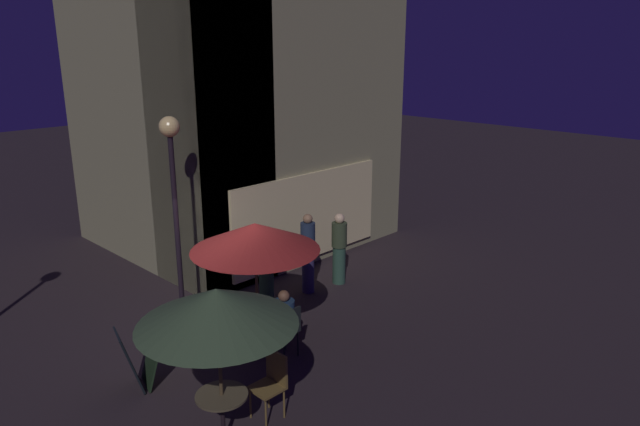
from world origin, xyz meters
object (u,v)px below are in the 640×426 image
(patron_standing_3, at_px, (339,248))
(patron_standing_2, at_px, (308,253))
(cafe_chair_0, at_px, (288,327))
(cafe_chair_1, at_px, (272,379))
(patio_umbrella_1, at_px, (217,308))
(patron_seated_0, at_px, (282,318))
(patron_standing_1, at_px, (266,266))
(cafe_table_1, at_px, (222,408))
(street_lamp_near_corner, at_px, (173,172))
(cafe_table_0, at_px, (258,316))
(patio_umbrella_0, at_px, (255,237))
(menu_sandwich_board, at_px, (141,357))

(patron_standing_3, bearing_deg, patron_standing_2, 109.22)
(cafe_chair_0, xyz_separation_m, cafe_chair_1, (-1.26, -1.03, 0.02))
(patio_umbrella_1, bearing_deg, patron_seated_0, 28.58)
(patron_standing_1, bearing_deg, cafe_table_1, -164.98)
(cafe_table_1, distance_m, patron_standing_3, 5.78)
(patron_standing_3, bearing_deg, street_lamp_near_corner, 105.39)
(cafe_table_0, xyz_separation_m, patio_umbrella_1, (-2.13, -1.83, 1.52))
(cafe_chair_0, relative_size, patron_seated_0, 0.77)
(patio_umbrella_0, distance_m, patron_standing_2, 2.62)
(cafe_table_0, distance_m, cafe_table_1, 2.81)
(menu_sandwich_board, height_order, cafe_chair_0, menu_sandwich_board)
(patio_umbrella_1, height_order, patron_standing_1, patio_umbrella_1)
(cafe_chair_1, bearing_deg, cafe_chair_0, -140.56)
(cafe_table_0, bearing_deg, menu_sandwich_board, 174.92)
(cafe_table_1, xyz_separation_m, cafe_chair_0, (2.14, 1.02, 0.03))
(patio_umbrella_0, relative_size, patron_seated_0, 1.85)
(patio_umbrella_1, relative_size, cafe_chair_1, 2.29)
(patron_standing_2, bearing_deg, cafe_table_0, -96.85)
(menu_sandwich_board, relative_size, patron_seated_0, 0.81)
(patio_umbrella_0, xyz_separation_m, patron_standing_1, (1.13, 1.08, -1.17))
(street_lamp_near_corner, height_order, cafe_chair_1, street_lamp_near_corner)
(street_lamp_near_corner, bearing_deg, cafe_table_0, -72.54)
(menu_sandwich_board, bearing_deg, cafe_chair_0, -7.29)
(cafe_table_0, distance_m, patron_seated_0, 0.69)
(street_lamp_near_corner, xyz_separation_m, cafe_table_1, (-1.61, -3.49, -2.46))
(menu_sandwich_board, bearing_deg, patio_umbrella_1, -70.75)
(cafe_table_1, bearing_deg, patron_standing_2, 32.56)
(patron_standing_1, bearing_deg, patron_standing_3, -35.78)
(cafe_table_1, xyz_separation_m, patron_standing_2, (4.32, 2.76, 0.36))
(patio_umbrella_1, relative_size, patron_standing_1, 1.35)
(cafe_table_0, relative_size, patron_standing_3, 0.44)
(patio_umbrella_0, bearing_deg, cafe_table_1, -139.37)
(cafe_table_0, xyz_separation_m, cafe_chair_0, (0.00, -0.80, 0.07))
(cafe_chair_1, bearing_deg, menu_sandwich_board, -64.58)
(patron_standing_2, bearing_deg, menu_sandwich_board, -110.40)
(patron_standing_2, relative_size, patron_standing_3, 1.08)
(cafe_table_0, bearing_deg, patron_standing_2, 22.99)
(cafe_table_1, relative_size, patio_umbrella_1, 0.33)
(street_lamp_near_corner, height_order, patron_standing_2, street_lamp_near_corner)
(cafe_table_0, distance_m, patron_standing_2, 2.41)
(cafe_chair_0, bearing_deg, cafe_chair_1, 129.01)
(patio_umbrella_1, relative_size, patron_standing_3, 1.40)
(patio_umbrella_0, distance_m, cafe_chair_0, 1.65)
(cafe_chair_1, bearing_deg, cafe_table_1, 0.00)
(patio_umbrella_1, relative_size, cafe_chair_0, 2.43)
(street_lamp_near_corner, xyz_separation_m, cafe_table_0, (0.52, -1.66, -2.49))
(cafe_table_0, bearing_deg, patron_standing_1, 43.68)
(cafe_table_0, xyz_separation_m, cafe_chair_1, (-1.25, -1.83, 0.09))
(cafe_table_0, height_order, cafe_chair_1, cafe_chair_1)
(menu_sandwich_board, distance_m, patio_umbrella_0, 2.68)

